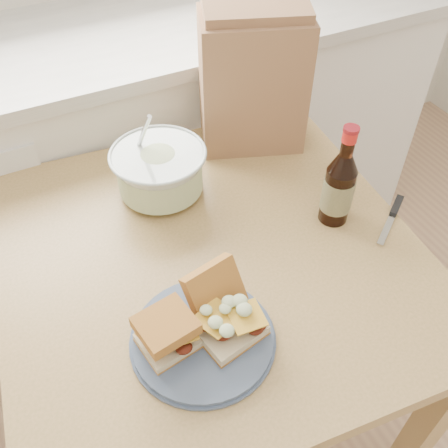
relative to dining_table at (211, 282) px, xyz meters
name	(u,v)px	position (x,y,z in m)	size (l,w,h in m)	color
cabinet_run	(106,162)	(-0.04, 0.79, -0.18)	(2.50, 0.64, 0.94)	white
dining_table	(211,282)	(0.00, 0.00, 0.00)	(1.00, 1.00, 0.76)	tan
plate	(203,338)	(-0.11, -0.20, 0.12)	(0.27, 0.27, 0.02)	#475672
sandwich_left	(167,332)	(-0.17, -0.18, 0.17)	(0.11, 0.10, 0.07)	beige
sandwich_right	(224,311)	(-0.06, -0.19, 0.16)	(0.14, 0.18, 0.10)	beige
coleslaw_bowl	(160,173)	(-0.02, 0.24, 0.17)	(0.23, 0.23, 0.23)	silver
beer_bottle	(339,187)	(0.31, -0.03, 0.21)	(0.07, 0.07, 0.26)	black
knife	(394,211)	(0.45, -0.09, 0.12)	(0.15, 0.11, 0.01)	silver
paper_bag	(253,82)	(0.29, 0.33, 0.29)	(0.27, 0.17, 0.35)	#8E6245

